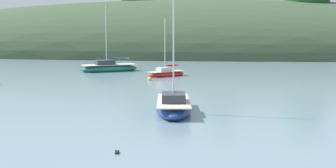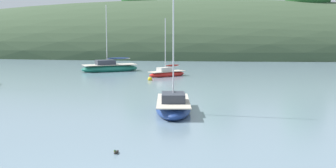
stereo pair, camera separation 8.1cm
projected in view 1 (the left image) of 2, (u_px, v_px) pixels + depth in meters
far_shoreline_hill at (198, 54)px, 90.89m from camera, size 150.00×36.00×25.63m
sailboat_blue_center at (173, 106)px, 29.03m from camera, size 2.84×6.65×9.23m
sailboat_grey_yawl at (109, 68)px, 56.33m from camera, size 7.32×5.49×8.31m
sailboat_teal_outer at (166, 73)px, 50.76m from camera, size 4.44×4.15×6.51m
mooring_buoy_channel at (150, 79)px, 46.81m from camera, size 0.44×0.44×0.54m
duck_lead at (117, 152)px, 19.64m from camera, size 0.24×0.43×0.24m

